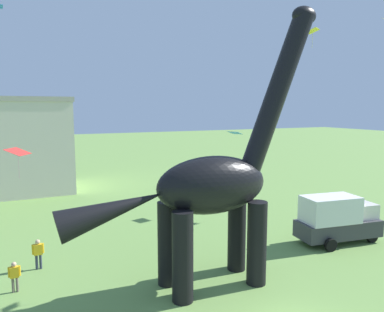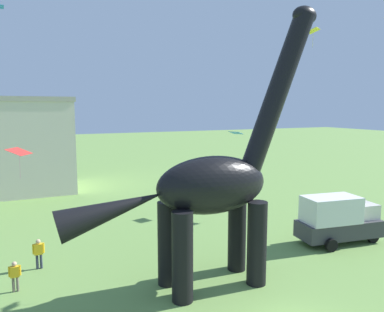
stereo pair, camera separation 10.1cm
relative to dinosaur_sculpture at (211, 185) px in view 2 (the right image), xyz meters
name	(u,v)px [view 2 (the right image)]	position (x,y,z in m)	size (l,w,h in m)	color
dinosaur_sculpture	(211,185)	(0.00, 0.00, 0.00)	(13.64, 2.89, 14.26)	black
parked_box_truck	(338,218)	(10.45, 1.68, -3.51)	(5.84, 2.87, 3.20)	#38383D
person_watching_child	(39,251)	(-7.84, 5.68, -4.12)	(0.64, 0.28, 1.70)	#2D3347
person_photographer	(15,273)	(-9.04, 3.33, -4.23)	(0.57, 0.25, 1.53)	#6B6056
kite_near_low	(19,152)	(-8.52, 14.48, 0.54)	(1.97, 2.15, 2.26)	red
kite_high_left	(236,133)	(8.37, 11.31, 1.65)	(1.16, 1.33, 0.26)	#287AE5
kite_drifting	(313,31)	(6.76, 0.69, 8.06)	(0.99, 0.91, 1.04)	yellow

